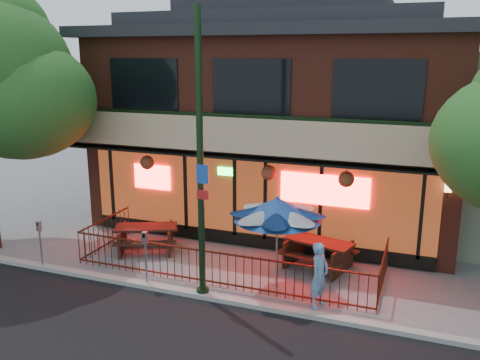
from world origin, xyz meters
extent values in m
plane|color=gray|center=(0.00, 0.00, 0.00)|extent=(80.00, 80.00, 0.00)
cube|color=#999993|center=(0.00, -0.50, 0.06)|extent=(80.00, 0.25, 0.12)
cube|color=maroon|center=(0.00, 7.20, 3.25)|extent=(12.00, 8.00, 6.50)
cube|color=#59230F|center=(0.00, 3.18, 1.65)|extent=(11.00, 0.06, 2.60)
cube|color=#FF0C0C|center=(2.30, 3.10, 2.10)|extent=(2.60, 0.04, 0.90)
cube|color=#FF0C0C|center=(-3.40, 3.10, 2.00)|extent=(1.30, 0.04, 0.80)
cube|color=tan|center=(0.00, 2.70, 3.55)|extent=(12.20, 1.33, 1.26)
cube|color=black|center=(-3.60, 3.18, 5.00)|extent=(2.40, 0.06, 1.60)
cube|color=black|center=(0.00, 3.18, 5.00)|extent=(2.40, 0.06, 1.60)
cube|color=black|center=(3.60, 3.18, 5.00)|extent=(2.40, 0.06, 1.60)
cube|color=black|center=(0.00, 3.15, 0.25)|extent=(11.00, 0.12, 0.40)
cube|color=#FFC672|center=(5.60, 3.02, 2.55)|extent=(0.18, 0.18, 0.32)
cube|color=#41180D|center=(0.00, 0.20, 0.95)|extent=(8.40, 0.04, 0.04)
cube|color=#41180D|center=(0.00, 0.20, 0.12)|extent=(8.40, 0.04, 0.04)
cube|color=#41180D|center=(-4.20, 1.50, 0.95)|extent=(0.04, 2.60, 0.04)
cube|color=#41180D|center=(4.20, 1.50, 0.95)|extent=(0.04, 2.60, 0.04)
cylinder|color=#41180D|center=(0.00, 0.20, 0.50)|extent=(0.02, 0.02, 1.00)
cylinder|color=black|center=(0.00, -0.40, 3.50)|extent=(0.16, 0.16, 7.00)
cylinder|color=black|center=(0.00, -0.40, 0.10)|extent=(0.32, 0.32, 0.20)
cube|color=#194CB2|center=(0.12, -0.55, 3.20)|extent=(0.30, 0.02, 0.45)
cube|color=red|center=(0.12, -0.55, 2.70)|extent=(0.30, 0.02, 0.22)
cube|color=#361C13|center=(-3.55, 1.44, 0.38)|extent=(0.62, 1.25, 0.77)
cube|color=#361C13|center=(-2.23, 2.05, 0.38)|extent=(0.62, 1.25, 0.77)
cube|color=#361C13|center=(-2.89, 1.75, 0.77)|extent=(2.02, 1.49, 0.06)
cube|color=#361C13|center=(-2.65, 1.23, 0.46)|extent=(1.82, 1.05, 0.05)
cube|color=#361C13|center=(-3.13, 2.27, 0.46)|extent=(1.82, 1.05, 0.05)
cube|color=#371E13|center=(1.63, 2.55, 0.39)|extent=(0.42, 1.35, 0.79)
cube|color=#371E13|center=(3.06, 2.16, 0.39)|extent=(0.42, 1.35, 0.79)
cube|color=#371E13|center=(2.34, 2.36, 0.79)|extent=(2.05, 1.26, 0.06)
cube|color=#371E13|center=(2.19, 1.79, 0.47)|extent=(1.92, 0.78, 0.05)
cube|color=#371E13|center=(2.50, 2.92, 0.47)|extent=(1.92, 0.78, 0.05)
cylinder|color=gray|center=(1.60, 0.70, 1.16)|extent=(0.05, 0.05, 2.31)
cone|color=navy|center=(1.60, 0.70, 2.15)|extent=(2.21, 2.21, 0.58)
sphere|color=gray|center=(1.60, 0.70, 2.47)|extent=(0.11, 0.11, 0.11)
imported|color=#6397C7|center=(2.84, 0.10, 0.81)|extent=(0.55, 0.68, 1.62)
cylinder|color=gray|center=(-1.60, -0.42, 0.61)|extent=(0.06, 0.06, 1.22)
cube|color=gray|center=(-1.60, -0.42, 1.35)|extent=(0.13, 0.11, 0.31)
cube|color=black|center=(-1.60, -0.48, 1.42)|extent=(0.09, 0.01, 0.11)
cylinder|color=gray|center=(-4.96, -0.48, 0.57)|extent=(0.05, 0.05, 1.15)
cube|color=gray|center=(-4.96, -0.48, 1.28)|extent=(0.15, 0.14, 0.29)
cube|color=black|center=(-4.96, -0.53, 1.34)|extent=(0.08, 0.03, 0.10)
camera|label=1|loc=(5.01, -11.04, 5.94)|focal=38.00mm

